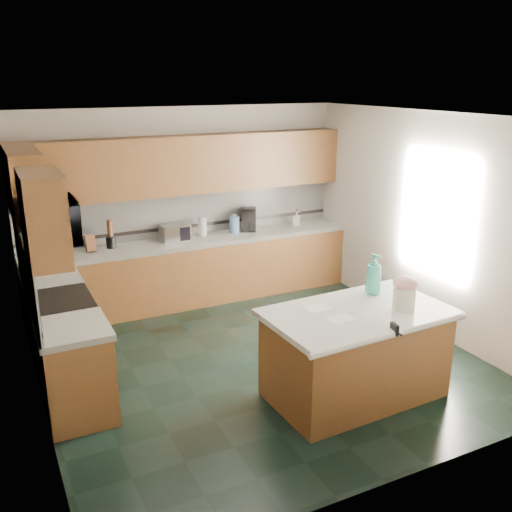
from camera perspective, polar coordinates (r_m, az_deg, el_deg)
floor at (r=6.59m, az=0.18°, el=-10.34°), size 4.60×4.60×0.00m
ceiling at (r=5.84m, az=0.20°, el=13.80°), size 4.60×4.60×0.00m
wall_back at (r=8.15m, az=-7.11°, el=5.14°), size 4.60×0.04×2.70m
wall_front at (r=4.25m, az=14.33°, el=-7.03°), size 4.60×0.04×2.70m
wall_left at (r=5.50m, az=-22.02°, el=-2.12°), size 0.04×4.60×2.70m
wall_right at (r=7.37m, az=16.59°, el=3.21°), size 0.04×4.60×2.70m
back_base_cab at (r=8.11m, az=-6.11°, el=-1.65°), size 4.60×0.60×0.86m
back_countertop at (r=7.97m, az=-6.22°, el=1.48°), size 4.60×0.64×0.06m
back_upper_cab at (r=7.88m, az=-6.82°, el=9.08°), size 4.60×0.33×0.78m
back_backsplash at (r=8.15m, az=-7.00°, el=4.31°), size 4.60×0.02×0.63m
back_accent_band at (r=8.19m, az=-6.94°, el=2.97°), size 4.60×0.01×0.05m
left_base_cab_rear at (r=7.05m, az=-19.52°, el=-5.62°), size 0.60×0.82×0.86m
left_counter_rear at (r=6.89m, az=-19.90°, el=-2.09°), size 0.64×0.82×0.06m
left_base_cab_front at (r=5.67m, az=-17.46°, el=-11.22°), size 0.60×0.72×0.86m
left_counter_front at (r=5.47m, az=-17.90°, el=-6.98°), size 0.64×0.72×0.06m
left_backsplash at (r=6.06m, az=-22.06°, el=-1.51°), size 0.02×2.30×0.63m
left_accent_band at (r=6.12m, az=-21.80°, el=-3.23°), size 0.01×2.30×0.05m
left_upper_cab_rear at (r=6.75m, az=-22.10°, el=6.53°), size 0.33×1.09×0.78m
left_upper_cab_front at (r=5.13m, az=-20.47°, el=3.57°), size 0.33×0.72×0.78m
range_body at (r=6.32m, az=-18.59°, el=-8.13°), size 0.60×0.76×0.88m
range_oven_door at (r=6.37m, az=-15.96°, el=-8.06°), size 0.02×0.68×0.55m
range_cooktop at (r=6.15m, az=-19.00°, el=-4.25°), size 0.62×0.78×0.04m
range_handle at (r=6.23m, az=-15.98°, el=-4.85°), size 0.02×0.66×0.02m
range_backguard at (r=6.08m, az=-21.53°, el=-3.53°), size 0.06×0.76×0.18m
microwave at (r=5.90m, az=-19.79°, el=3.29°), size 0.50×0.73×0.41m
island_base at (r=5.82m, az=9.90°, el=-9.84°), size 1.71×1.02×0.86m
island_top at (r=5.62m, az=10.14°, el=-5.67°), size 1.81×1.12×0.06m
island_bullnose at (r=5.25m, az=13.54°, el=-7.64°), size 1.77×0.13×0.06m
treat_jar at (r=5.71m, az=14.59°, el=-4.07°), size 0.25×0.25×0.23m
treat_jar_lid at (r=5.66m, az=14.70°, el=-2.66°), size 0.24×0.24×0.15m
treat_jar_knob at (r=5.64m, az=14.74°, el=-2.19°), size 0.08×0.03×0.03m
treat_jar_knob_end_l at (r=5.61m, az=14.44°, el=-2.25°), size 0.04×0.04×0.04m
treat_jar_knob_end_r at (r=5.66m, az=15.04°, el=-2.13°), size 0.04×0.04×0.04m
soap_bottle_island at (r=6.00m, az=11.69°, el=-1.78°), size 0.20×0.20×0.43m
paper_sheet_a at (r=5.40m, az=8.42°, el=-6.22°), size 0.25×0.19×0.00m
paper_sheet_b at (r=5.61m, az=6.14°, el=-5.18°), size 0.24×0.18×0.00m
clamp_body at (r=5.26m, az=13.67°, el=-7.10°), size 0.05×0.12×0.10m
clamp_handle at (r=5.23m, az=14.13°, el=-7.56°), size 0.02×0.08×0.02m
knife_block at (r=7.64m, az=-16.24°, el=1.24°), size 0.13×0.17×0.24m
utensil_crock at (r=7.73m, az=-14.30°, el=1.34°), size 0.12×0.12×0.15m
utensil_bundle at (r=7.68m, az=-14.40°, el=2.70°), size 0.07×0.07×0.23m
toaster_oven at (r=7.90m, az=-8.11°, el=2.33°), size 0.40×0.28×0.23m
toaster_oven_door at (r=7.79m, az=-7.81°, el=2.12°), size 0.35×0.01×0.19m
paper_towel at (r=8.08m, az=-5.38°, el=2.93°), size 0.12×0.12×0.27m
paper_towel_base at (r=8.11m, az=-5.35°, el=2.06°), size 0.18×0.18×0.01m
water_jug at (r=8.22m, az=-2.19°, el=3.14°), size 0.15×0.15×0.24m
water_jug_neck at (r=8.19m, az=-2.20°, el=4.07°), size 0.07×0.07×0.03m
coffee_maker at (r=8.32m, az=-0.70°, el=3.68°), size 0.27×0.28×0.34m
coffee_carafe at (r=8.31m, az=-0.55°, el=2.95°), size 0.14×0.14×0.14m
soap_bottle_back at (r=8.67m, az=4.09°, el=3.78°), size 0.14×0.14×0.21m
soap_back_cap at (r=8.65m, az=4.11°, el=4.56°), size 0.02×0.02×0.03m
window_light_proxy at (r=7.18m, az=17.59°, el=3.98°), size 0.02×1.40×1.10m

